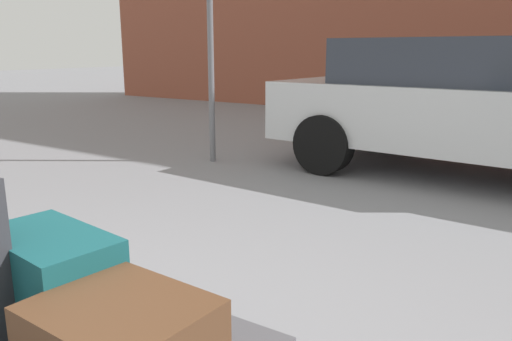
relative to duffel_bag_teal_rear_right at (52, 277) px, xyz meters
The scene contains 3 objects.
duffel_bag_teal_rear_right is the anchor object (origin of this frame).
parked_car 4.65m from the duffel_bag_teal_rear_right, 82.07° to the left, with size 4.40×2.13×1.42m.
no_parking_sign 4.40m from the duffel_bag_teal_rear_right, 120.27° to the left, with size 0.50×0.07×2.55m.
Camera 1 is at (1.42, -0.96, 1.31)m, focal length 35.59 mm.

